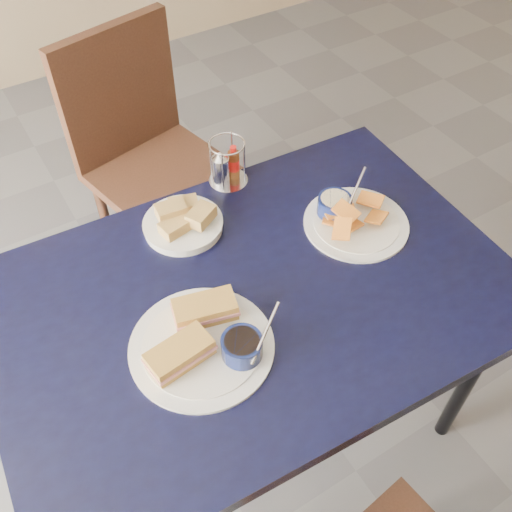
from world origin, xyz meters
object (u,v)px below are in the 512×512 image
chair_far (149,143)px  condiment_caddy (226,166)px  sandwich_plate (205,340)px  bread_basket (183,221)px  plantain_plate (348,216)px  dining_table (254,307)px

chair_far → condiment_caddy: (0.03, -0.54, 0.26)m
sandwich_plate → bread_basket: sandwich_plate is taller
sandwich_plate → condiment_caddy: bearing=55.6°
plantain_plate → bread_basket: 0.43m
plantain_plate → bread_basket: plantain_plate is taller
condiment_caddy → chair_far: bearing=93.1°
dining_table → sandwich_plate: sandwich_plate is taller
dining_table → sandwich_plate: (-0.17, -0.07, 0.09)m
bread_basket → chair_far: bearing=76.2°
dining_table → chair_far: chair_far is taller
dining_table → sandwich_plate: bearing=-156.6°
sandwich_plate → bread_basket: bearing=70.7°
dining_table → condiment_caddy: size_ratio=9.37×
sandwich_plate → condiment_caddy: (0.31, 0.45, 0.03)m
chair_far → plantain_plate: (0.22, -0.85, 0.22)m
chair_far → condiment_caddy: 0.60m
plantain_plate → condiment_caddy: size_ratio=2.03×
sandwich_plate → plantain_plate: same height
sandwich_plate → plantain_plate: bearing=16.0°
sandwich_plate → plantain_plate: 0.52m
dining_table → plantain_plate: plantain_plate is taller
condiment_caddy → sandwich_plate: bearing=-124.4°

